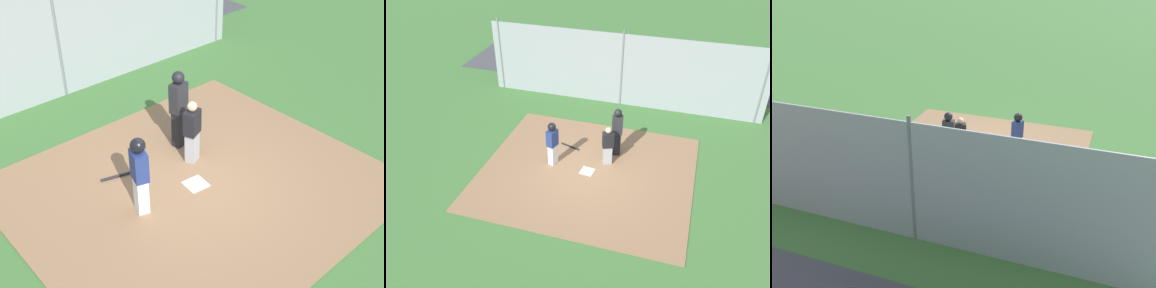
# 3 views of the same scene
# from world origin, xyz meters

# --- Properties ---
(ground_plane) EXTENTS (140.00, 140.00, 0.00)m
(ground_plane) POSITION_xyz_m (0.00, 0.00, 0.00)
(ground_plane) COLOR #3D6B33
(dirt_infield) EXTENTS (7.20, 6.40, 0.03)m
(dirt_infield) POSITION_xyz_m (0.00, 0.00, 0.01)
(dirt_infield) COLOR #896647
(dirt_infield) RESTS_ON ground_plane
(home_plate) EXTENTS (0.48, 0.48, 0.02)m
(home_plate) POSITION_xyz_m (0.00, 0.00, 0.04)
(home_plate) COLOR white
(home_plate) RESTS_ON dirt_infield
(catcher) EXTENTS (0.45, 0.38, 1.46)m
(catcher) POSITION_xyz_m (-0.53, -0.71, 0.78)
(catcher) COLOR #9E9EA3
(catcher) RESTS_ON dirt_infield
(umpire) EXTENTS (0.43, 0.33, 1.86)m
(umpire) POSITION_xyz_m (-0.70, -1.35, 1.02)
(umpire) COLOR black
(umpire) RESTS_ON dirt_infield
(runner) EXTENTS (0.36, 0.44, 1.66)m
(runner) POSITION_xyz_m (1.30, -0.12, 0.98)
(runner) COLOR silver
(runner) RESTS_ON dirt_infield
(baseball_bat) EXTENTS (0.79, 0.29, 0.06)m
(baseball_bat) POSITION_xyz_m (1.04, -1.27, 0.06)
(baseball_bat) COLOR black
(baseball_bat) RESTS_ON dirt_infield
(backstop_fence) EXTENTS (12.00, 0.10, 3.35)m
(backstop_fence) POSITION_xyz_m (0.00, -5.31, 1.60)
(backstop_fence) COLOR #93999E
(backstop_fence) RESTS_ON ground_plane
(parking_lot) EXTENTS (18.00, 5.20, 0.04)m
(parking_lot) POSITION_xyz_m (0.00, -9.52, 0.02)
(parking_lot) COLOR #424247
(parking_lot) RESTS_ON ground_plane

